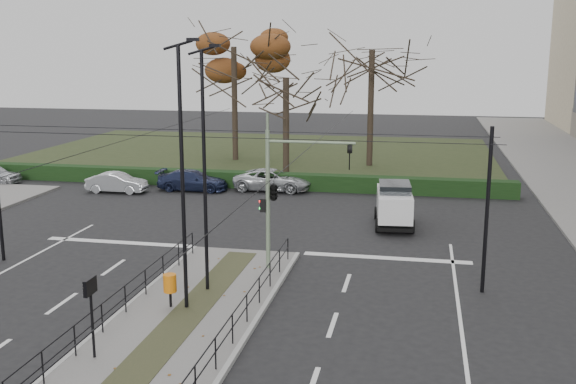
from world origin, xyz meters
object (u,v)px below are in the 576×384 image
at_px(parked_car_third, 193,180).
at_px(info_panel, 90,296).
at_px(traffic_light, 276,189).
at_px(bare_tree_center, 372,58).
at_px(streetlamp_median_near, 183,176).
at_px(bare_tree_near, 286,85).
at_px(parked_car_second, 117,183).
at_px(parked_car_fourth, 273,180).
at_px(litter_bin, 170,284).
at_px(white_van, 394,204).
at_px(streetlamp_median_far, 205,169).
at_px(rust_tree, 234,47).

bearing_deg(parked_car_third, info_panel, -169.06).
relative_size(traffic_light, bare_tree_center, 0.48).
distance_m(traffic_light, streetlamp_median_near, 5.23).
bearing_deg(bare_tree_near, streetlamp_median_near, -86.20).
xyz_separation_m(parked_car_second, bare_tree_near, (9.07, 7.34, 5.64)).
xyz_separation_m(parked_car_second, parked_car_fourth, (9.21, 2.43, 0.06)).
bearing_deg(litter_bin, white_van, 61.63).
xyz_separation_m(info_panel, streetlamp_median_far, (1.44, 5.84, 2.56)).
bearing_deg(parked_car_second, parked_car_fourth, -76.26).
bearing_deg(rust_tree, info_panel, -80.83).
distance_m(parked_car_fourth, bare_tree_near, 7.44).
bearing_deg(parked_car_fourth, litter_bin, -175.61).
xyz_separation_m(streetlamp_median_far, rust_tree, (-7.00, 28.62, 4.26)).
relative_size(streetlamp_median_near, streetlamp_median_far, 1.02).
height_order(parked_car_fourth, bare_tree_near, bare_tree_near).
distance_m(traffic_light, streetlamp_median_far, 3.62).
bearing_deg(streetlamp_median_far, parked_car_fourth, 95.20).
relative_size(litter_bin, bare_tree_near, 0.13).
xyz_separation_m(traffic_light, rust_tree, (-8.89, 25.78, 5.47)).
height_order(streetlamp_median_far, white_van, streetlamp_median_far).
relative_size(parked_car_fourth, bare_tree_center, 0.43).
xyz_separation_m(litter_bin, bare_tree_center, (4.26, 29.79, 6.99)).
relative_size(streetlamp_median_far, parked_car_third, 1.97).
xyz_separation_m(streetlamp_median_near, parked_car_fourth, (-1.50, 19.84, -3.94)).
bearing_deg(parked_car_second, litter_bin, -150.83).
height_order(parked_car_third, parked_car_fourth, parked_car_fourth).
height_order(litter_bin, info_panel, info_panel).
distance_m(litter_bin, info_panel, 4.19).
bearing_deg(info_panel, litter_bin, 79.72).
distance_m(parked_car_second, white_van, 17.64).
height_order(streetlamp_median_near, streetlamp_median_far, streetlamp_median_near).
bearing_deg(parked_car_third, litter_bin, -164.50).
distance_m(streetlamp_median_near, bare_tree_center, 30.18).
height_order(info_panel, parked_car_third, info_panel).
xyz_separation_m(litter_bin, parked_car_third, (-5.81, 18.93, -0.31)).
distance_m(info_panel, white_van, 18.29).
bearing_deg(litter_bin, rust_tree, 101.67).
xyz_separation_m(parked_car_fourth, white_van, (7.75, -7.23, 0.48)).
bearing_deg(streetlamp_median_far, bare_tree_center, 82.77).
bearing_deg(parked_car_third, white_van, -118.05).
distance_m(parked_car_second, parked_car_third, 4.58).
height_order(info_panel, rust_tree, rust_tree).
height_order(info_panel, bare_tree_near, bare_tree_near).
bearing_deg(streetlamp_median_near, streetlamp_median_far, 85.51).
distance_m(parked_car_second, rust_tree, 15.84).
relative_size(traffic_light, rust_tree, 0.48).
height_order(parked_car_third, white_van, white_van).
height_order(parked_car_second, parked_car_third, parked_car_third).
height_order(info_panel, parked_car_fourth, info_panel).
xyz_separation_m(streetlamp_median_near, parked_car_second, (-10.71, 17.41, -4.00)).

